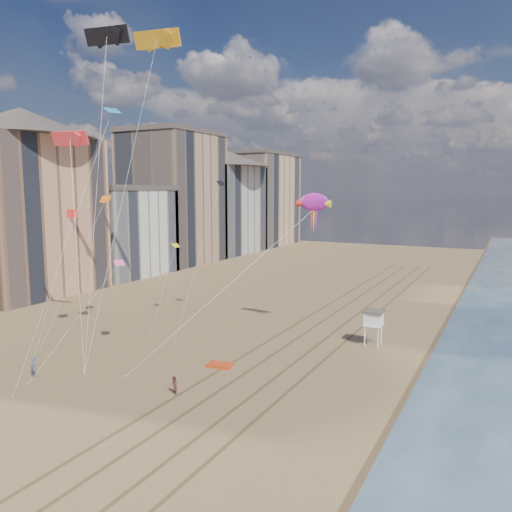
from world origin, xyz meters
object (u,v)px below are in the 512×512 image
at_px(show_kite, 314,202).
at_px(kite_flyer_a, 33,367).
at_px(grounded_kite, 220,365).
at_px(lifeguard_stand, 374,319).
at_px(kite_flyer_b, 174,385).

relative_size(show_kite, kite_flyer_a, 14.02).
relative_size(grounded_kite, kite_flyer_a, 1.24).
bearing_deg(lifeguard_stand, kite_flyer_a, -136.67).
relative_size(lifeguard_stand, kite_flyer_b, 2.51).
bearing_deg(lifeguard_stand, grounded_kite, -130.49).
xyz_separation_m(lifeguard_stand, grounded_kite, (-10.84, -12.70, -2.73)).
height_order(lifeguard_stand, kite_flyer_a, lifeguard_stand).
distance_m(grounded_kite, show_kite, 20.01).
bearing_deg(lifeguard_stand, show_kite, 176.70).
relative_size(grounded_kite, kite_flyer_b, 1.54).
xyz_separation_m(lifeguard_stand, show_kite, (-6.94, 0.40, 11.87)).
height_order(grounded_kite, kite_flyer_b, kite_flyer_b).
distance_m(lifeguard_stand, kite_flyer_a, 32.68).
height_order(show_kite, kite_flyer_b, show_kite).
height_order(lifeguard_stand, grounded_kite, lifeguard_stand).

